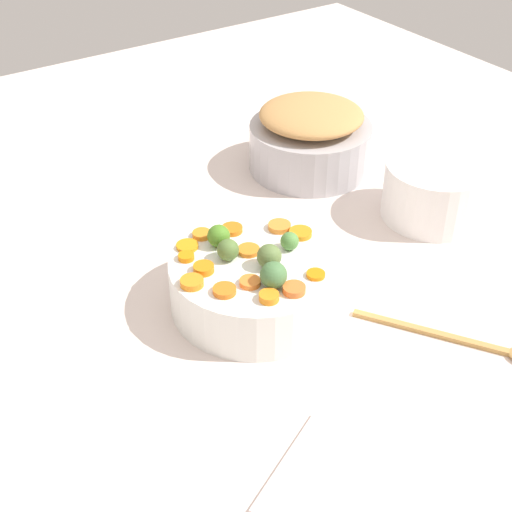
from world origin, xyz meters
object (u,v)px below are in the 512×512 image
(metal_pot, at_px, (310,147))
(casserole_dish, at_px, (436,191))
(wooden_spoon, at_px, (492,348))
(serving_bowl_carrots, at_px, (256,283))

(metal_pot, height_order, casserole_dish, casserole_dish)
(casserole_dish, bearing_deg, wooden_spoon, -121.47)
(casserole_dish, bearing_deg, metal_pot, 105.89)
(serving_bowl_carrots, height_order, wooden_spoon, serving_bowl_carrots)
(metal_pot, distance_m, wooden_spoon, 0.64)
(serving_bowl_carrots, height_order, metal_pot, metal_pot)
(metal_pot, relative_size, wooden_spoon, 0.93)
(serving_bowl_carrots, xyz_separation_m, casserole_dish, (0.45, 0.03, 0.01))
(metal_pot, xyz_separation_m, wooden_spoon, (-0.12, -0.63, -0.05))
(metal_pot, height_order, wooden_spoon, metal_pot)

